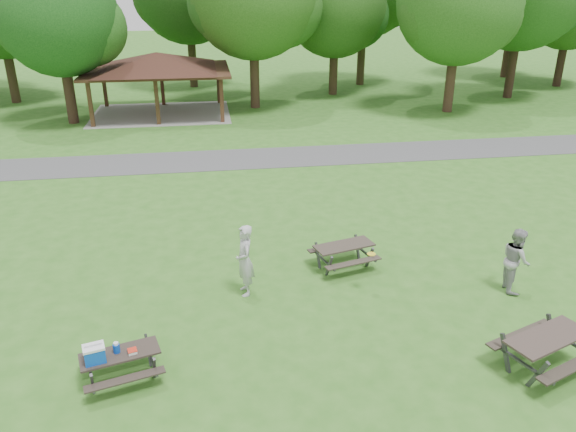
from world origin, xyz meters
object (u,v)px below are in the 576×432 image
at_px(frisbee_thrower, 245,260).
at_px(frisbee_catcher, 516,260).
at_px(picnic_table_near, 112,357).
at_px(picnic_table_middle, 344,250).

xyz_separation_m(frisbee_thrower, frisbee_catcher, (7.39, -0.89, -0.09)).
height_order(picnic_table_near, frisbee_catcher, frisbee_catcher).
height_order(picnic_table_middle, frisbee_thrower, frisbee_thrower).
height_order(frisbee_thrower, frisbee_catcher, frisbee_thrower).
height_order(picnic_table_near, frisbee_thrower, frisbee_thrower).
xyz_separation_m(picnic_table_near, frisbee_thrower, (3.10, 3.26, 0.35)).
bearing_deg(picnic_table_middle, frisbee_catcher, -24.02).
relative_size(picnic_table_near, picnic_table_middle, 0.94).
xyz_separation_m(picnic_table_middle, frisbee_thrower, (-3.03, -1.05, 0.45)).
bearing_deg(picnic_table_near, picnic_table_middle, 35.13).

